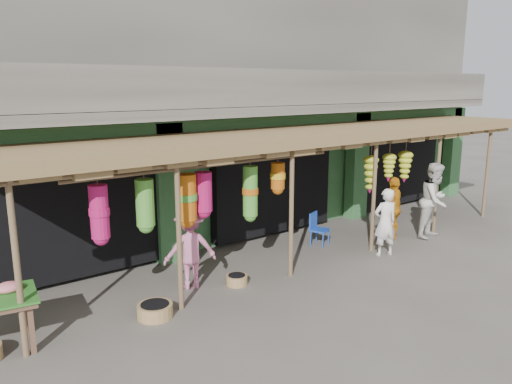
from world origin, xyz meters
TOP-DOWN VIEW (x-y plane):
  - ground at (0.00, 0.00)m, footprint 80.00×80.00m
  - building at (-0.00, 4.87)m, footprint 16.40×6.80m
  - awning at (-0.17, 0.80)m, footprint 14.00×2.70m
  - blue_chair at (0.32, 0.90)m, footprint 0.48×0.49m
  - basket_mid at (-4.50, -0.22)m, footprint 0.76×0.76m
  - basket_right at (-2.63, 0.08)m, footprint 0.52×0.52m
  - person_front at (0.98, -0.57)m, footprint 0.65×0.53m
  - person_right at (3.06, -0.45)m, footprint 1.02×0.85m
  - person_vendor at (2.11, 0.07)m, footprint 1.00×0.69m
  - person_shopper at (-3.40, 0.50)m, footprint 1.12×0.85m

SIDE VIEW (x-z plane):
  - ground at x=0.00m, z-range 0.00..0.00m
  - basket_right at x=-2.63m, z-range 0.00..0.19m
  - basket_mid at x=-4.50m, z-range 0.00..0.23m
  - blue_chair at x=0.32m, z-range 0.05..0.83m
  - person_front at x=0.98m, z-range 0.00..1.53m
  - person_shopper at x=-3.40m, z-range 0.00..1.54m
  - person_vendor at x=2.11m, z-range 0.00..1.57m
  - person_right at x=3.06m, z-range 0.00..1.90m
  - awning at x=-0.17m, z-range 1.18..3.97m
  - building at x=0.00m, z-range -0.13..6.87m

